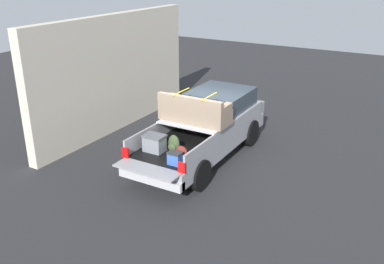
% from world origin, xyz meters
% --- Properties ---
extents(ground_plane, '(40.00, 40.00, 0.00)m').
position_xyz_m(ground_plane, '(0.00, 0.00, 0.00)').
color(ground_plane, '#262628').
extents(pickup_truck, '(6.05, 2.08, 2.23)m').
position_xyz_m(pickup_truck, '(0.38, 0.00, 0.99)').
color(pickup_truck, gray).
rests_on(pickup_truck, ground_plane).
extents(building_facade, '(8.05, 0.36, 4.11)m').
position_xyz_m(building_facade, '(0.89, 4.03, 2.06)').
color(building_facade, beige).
rests_on(building_facade, ground_plane).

